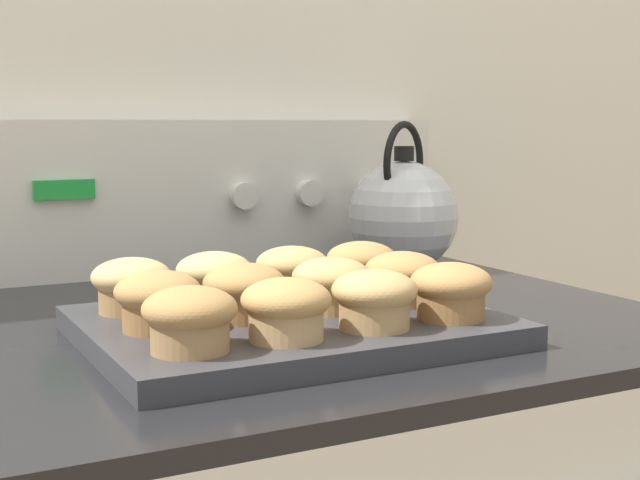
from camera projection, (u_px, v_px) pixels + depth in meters
wall_back at (171, 48)px, 1.24m from camera, size 8.00×0.05×2.40m
control_panel at (187, 196)px, 1.22m from camera, size 0.76×0.07×0.21m
muffin_pan at (289, 327)px, 0.84m from camera, size 0.38×0.29×0.02m
muffin_r0_c0 at (190, 318)px, 0.71m from camera, size 0.08×0.08×0.05m
muffin_r0_c1 at (286, 308)px, 0.74m from camera, size 0.08×0.08×0.05m
muffin_r0_c2 at (373, 298)px, 0.78m from camera, size 0.08×0.08×0.05m
muffin_r0_c3 at (451, 290)px, 0.82m from camera, size 0.08×0.08×0.05m
muffin_r1_c0 at (158, 299)px, 0.78m from camera, size 0.08×0.08×0.05m
muffin_r1_c1 at (244, 290)px, 0.82m from camera, size 0.08×0.08×0.05m
muffin_r1_c2 at (330, 283)px, 0.86m from camera, size 0.08×0.08×0.05m
muffin_r1_c3 at (403, 276)px, 0.89m from camera, size 0.08×0.08×0.05m
muffin_r2_c0 at (131, 284)px, 0.85m from camera, size 0.08×0.08×0.05m
muffin_r2_c1 at (214, 277)px, 0.89m from camera, size 0.08×0.08×0.05m
muffin_r2_c2 at (291, 270)px, 0.93m from camera, size 0.08×0.08×0.05m
muffin_r2_c3 at (362, 264)px, 0.97m from camera, size 0.08×0.08×0.05m
tea_kettle at (404, 214)px, 1.22m from camera, size 0.18×0.15×0.21m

